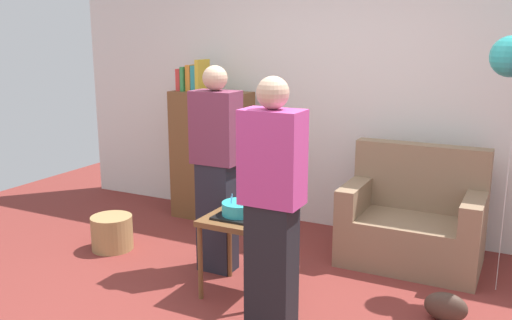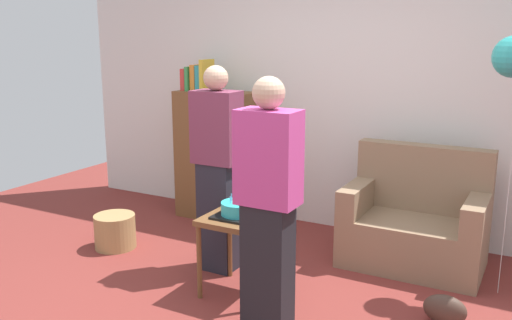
{
  "view_description": "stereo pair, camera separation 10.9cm",
  "coord_description": "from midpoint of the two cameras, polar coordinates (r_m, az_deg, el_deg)",
  "views": [
    {
      "loc": [
        1.66,
        -2.97,
        1.86
      ],
      "look_at": [
        -0.14,
        0.57,
        0.95
      ],
      "focal_mm": 38.81,
      "sensor_mm": 36.0,
      "label": 1
    },
    {
      "loc": [
        1.75,
        -2.92,
        1.86
      ],
      "look_at": [
        -0.14,
        0.57,
        0.95
      ],
      "focal_mm": 38.81,
      "sensor_mm": 36.0,
      "label": 2
    }
  ],
  "objects": [
    {
      "name": "person_holding_cake",
      "position": [
        3.29,
        0.71,
        -5.32
      ],
      "size": [
        0.36,
        0.22,
        1.63
      ],
      "rotation": [
        0.0,
        0.0,
        3.07
      ],
      "color": "black",
      "rests_on": "ground_plane"
    },
    {
      "name": "wall_back",
      "position": [
        5.3,
        8.12,
        7.27
      ],
      "size": [
        6.0,
        0.1,
        2.7
      ],
      "primitive_type": "cube",
      "color": "silver",
      "rests_on": "ground_plane"
    },
    {
      "name": "side_table",
      "position": [
        3.99,
        -2.43,
        -7.06
      ],
      "size": [
        0.48,
        0.48,
        0.59
      ],
      "color": "brown",
      "rests_on": "ground_plane"
    },
    {
      "name": "bookshelf",
      "position": [
        5.61,
        -5.17,
        0.67
      ],
      "size": [
        0.8,
        0.36,
        1.61
      ],
      "color": "brown",
      "rests_on": "ground_plane"
    },
    {
      "name": "wicker_basket",
      "position": [
        5.08,
        -15.22,
        -7.24
      ],
      "size": [
        0.36,
        0.36,
        0.3
      ],
      "primitive_type": "cylinder",
      "color": "#A88451",
      "rests_on": "ground_plane"
    },
    {
      "name": "ground_plane",
      "position": [
        3.88,
        -2.85,
        -15.78
      ],
      "size": [
        8.0,
        8.0,
        0.0
      ],
      "primitive_type": "plane",
      "color": "maroon"
    },
    {
      "name": "handbag",
      "position": [
        3.96,
        18.21,
        -14.2
      ],
      "size": [
        0.28,
        0.14,
        0.2
      ],
      "primitive_type": "ellipsoid",
      "color": "#473328",
      "rests_on": "ground_plane"
    },
    {
      "name": "couch",
      "position": [
        4.75,
        15.22,
        -6.22
      ],
      "size": [
        1.1,
        0.7,
        0.96
      ],
      "color": "#8C7054",
      "rests_on": "ground_plane"
    },
    {
      "name": "person_blowing_candles",
      "position": [
        4.31,
        -4.82,
        -0.94
      ],
      "size": [
        0.36,
        0.22,
        1.63
      ],
      "rotation": [
        0.0,
        0.0,
        -0.09
      ],
      "color": "#23232D",
      "rests_on": "ground_plane"
    },
    {
      "name": "birthday_cake",
      "position": [
        3.95,
        -2.45,
        -5.16
      ],
      "size": [
        0.32,
        0.32,
        0.17
      ],
      "color": "black",
      "rests_on": "side_table"
    }
  ]
}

